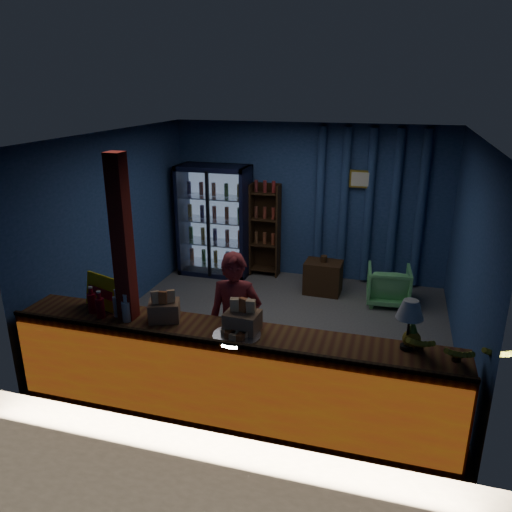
# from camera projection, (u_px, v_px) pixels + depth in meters

# --- Properties ---
(ground) EXTENTS (4.60, 4.60, 0.00)m
(ground) POSITION_uv_depth(u_px,v_px,m) (275.00, 331.00, 6.78)
(ground) COLOR #515154
(ground) RESTS_ON ground
(room_walls) EXTENTS (4.60, 4.60, 4.60)m
(room_walls) POSITION_uv_depth(u_px,v_px,m) (277.00, 219.00, 6.27)
(room_walls) COLOR navy
(room_walls) RESTS_ON ground
(counter) EXTENTS (4.40, 0.57, 0.99)m
(counter) POSITION_uv_depth(u_px,v_px,m) (228.00, 374.00, 4.90)
(counter) COLOR brown
(counter) RESTS_ON ground
(support_post) EXTENTS (0.16, 0.16, 2.60)m
(support_post) POSITION_uv_depth(u_px,v_px,m) (126.00, 285.00, 4.91)
(support_post) COLOR maroon
(support_post) RESTS_ON ground
(beverage_cooler) EXTENTS (1.20, 0.62, 1.90)m
(beverage_cooler) POSITION_uv_depth(u_px,v_px,m) (216.00, 221.00, 8.63)
(beverage_cooler) COLOR black
(beverage_cooler) RESTS_ON ground
(bottle_shelf) EXTENTS (0.50, 0.28, 1.60)m
(bottle_shelf) POSITION_uv_depth(u_px,v_px,m) (265.00, 230.00, 8.58)
(bottle_shelf) COLOR #322010
(bottle_shelf) RESTS_ON ground
(curtain_folds) EXTENTS (1.74, 0.14, 2.50)m
(curtain_folds) POSITION_uv_depth(u_px,v_px,m) (369.00, 207.00, 8.04)
(curtain_folds) COLOR navy
(curtain_folds) RESTS_ON room_walls
(framed_picture) EXTENTS (0.36, 0.04, 0.28)m
(framed_picture) POSITION_uv_depth(u_px,v_px,m) (361.00, 179.00, 7.89)
(framed_picture) COLOR gold
(framed_picture) RESTS_ON room_walls
(shopkeeper) EXTENTS (0.62, 0.46, 1.56)m
(shopkeeper) POSITION_uv_depth(u_px,v_px,m) (235.00, 324.00, 5.25)
(shopkeeper) COLOR maroon
(shopkeeper) RESTS_ON ground
(green_chair) EXTENTS (0.67, 0.69, 0.59)m
(green_chair) POSITION_uv_depth(u_px,v_px,m) (388.00, 285.00, 7.54)
(green_chair) COLOR #62C470
(green_chair) RESTS_ON ground
(side_table) EXTENTS (0.59, 0.43, 0.63)m
(side_table) POSITION_uv_depth(u_px,v_px,m) (323.00, 277.00, 7.93)
(side_table) COLOR #322010
(side_table) RESTS_ON ground
(yellow_sign) EXTENTS (0.45, 0.23, 0.36)m
(yellow_sign) POSITION_uv_depth(u_px,v_px,m) (101.00, 292.00, 5.19)
(yellow_sign) COLOR yellow
(yellow_sign) RESTS_ON counter
(soda_bottles) EXTENTS (0.53, 0.17, 0.29)m
(soda_bottles) POSITION_uv_depth(u_px,v_px,m) (109.00, 306.00, 5.01)
(soda_bottles) COLOR #AC0B1B
(soda_bottles) RESTS_ON counter
(snack_box_left) EXTENTS (0.33, 0.28, 0.33)m
(snack_box_left) POSITION_uv_depth(u_px,v_px,m) (242.00, 320.00, 4.70)
(snack_box_left) COLOR #9D704C
(snack_box_left) RESTS_ON counter
(snack_box_centre) EXTENTS (0.37, 0.34, 0.31)m
(snack_box_centre) POSITION_uv_depth(u_px,v_px,m) (164.00, 309.00, 4.94)
(snack_box_centre) COLOR #9D704C
(snack_box_centre) RESTS_ON counter
(pastry_tray) EXTENTS (0.46, 0.46, 0.07)m
(pastry_tray) POSITION_uv_depth(u_px,v_px,m) (237.00, 334.00, 4.63)
(pastry_tray) COLOR silver
(pastry_tray) RESTS_ON counter
(banana_bunches) EXTENTS (0.87, 0.32, 0.19)m
(banana_bunches) POSITION_uv_depth(u_px,v_px,m) (457.00, 350.00, 4.23)
(banana_bunches) COLOR gold
(banana_bunches) RESTS_ON counter
(table_lamp) EXTENTS (0.24, 0.24, 0.47)m
(table_lamp) POSITION_uv_depth(u_px,v_px,m) (410.00, 311.00, 4.31)
(table_lamp) COLOR black
(table_lamp) RESTS_ON counter
(pineapple) EXTENTS (0.16, 0.16, 0.28)m
(pineapple) POSITION_uv_depth(u_px,v_px,m) (412.00, 336.00, 4.41)
(pineapple) COLOR olive
(pineapple) RESTS_ON counter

